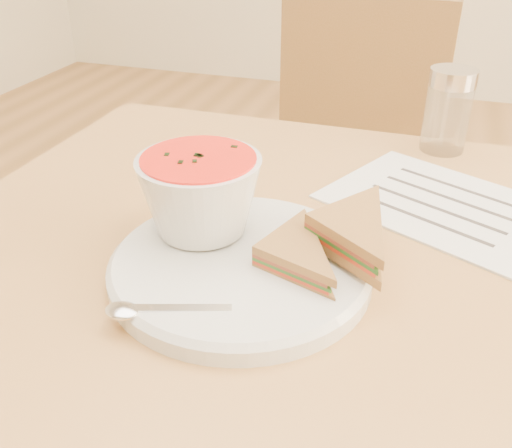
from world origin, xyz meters
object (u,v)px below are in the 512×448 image
at_px(plate, 240,268).
at_px(soup_bowl, 201,198).
at_px(chair_far, 335,209).
at_px(condiment_shaker, 448,111).

relative_size(plate, soup_bowl, 2.06).
bearing_deg(chair_far, condiment_shaker, 125.64).
relative_size(chair_far, plate, 3.35).
relative_size(chair_far, condiment_shaker, 7.32).
bearing_deg(soup_bowl, chair_far, 87.49).
relative_size(plate, condiment_shaker, 2.19).
xyz_separation_m(chair_far, condiment_shaker, (0.20, -0.32, 0.37)).
xyz_separation_m(plate, condiment_shaker, (0.18, 0.40, 0.05)).
height_order(soup_bowl, condiment_shaker, condiment_shaker).
bearing_deg(condiment_shaker, plate, -114.12).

